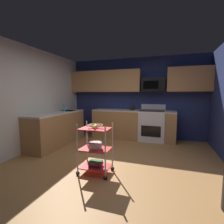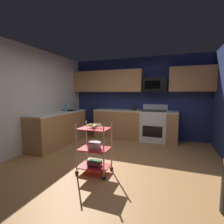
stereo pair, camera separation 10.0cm
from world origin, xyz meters
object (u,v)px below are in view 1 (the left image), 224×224
fruit_bowl (95,126)px  book_stack (95,163)px  microwave (153,85)px  rolling_cart (95,149)px  kettle (132,108)px  dish_soap_bottle (64,108)px  oven_range (152,125)px  mixing_bowl_large (95,145)px

fruit_bowl → book_stack: bearing=180.0°
microwave → fruit_bowl: 2.86m
rolling_cart → kettle: bearing=87.0°
microwave → fruit_bowl: (-0.76, -2.63, -0.82)m
microwave → dish_soap_bottle: (-2.45, -1.11, -0.68)m
microwave → oven_range: bearing=-89.7°
oven_range → fruit_bowl: bearing=-106.8°
fruit_bowl → book_stack: fruit_bowl is taller
rolling_cart → kettle: kettle is taller
microwave → kettle: 0.95m
microwave → dish_soap_bottle: size_ratio=3.50×
microwave → dish_soap_bottle: microwave is taller
microwave → rolling_cart: bearing=-106.1°
rolling_cart → book_stack: 0.28m
mixing_bowl_large → fruit_bowl: bearing=0.0°
oven_range → mixing_bowl_large: oven_range is taller
microwave → kettle: bearing=-170.2°
fruit_bowl → book_stack: 0.70m
microwave → fruit_bowl: bearing=-106.1°
oven_range → book_stack: bearing=-106.8°
book_stack → kettle: bearing=87.0°
oven_range → kettle: size_ratio=4.17×
microwave → mixing_bowl_large: bearing=-106.2°
book_stack → dish_soap_bottle: dish_soap_bottle is taller
mixing_bowl_large → rolling_cart: bearing=0.0°
mixing_bowl_large → dish_soap_bottle: size_ratio=1.26×
oven_range → microwave: 1.23m
mixing_bowl_large → dish_soap_bottle: bearing=138.0°
book_stack → rolling_cart: bearing=-63.4°
oven_range → rolling_cart: oven_range is taller
kettle → fruit_bowl: bearing=-93.0°
oven_range → mixing_bowl_large: (-0.77, -2.52, 0.04)m
oven_range → book_stack: (-0.76, -2.52, -0.30)m
oven_range → dish_soap_bottle: dish_soap_bottle is taller
microwave → book_stack: bearing=-106.1°
mixing_bowl_large → kettle: 2.57m
oven_range → fruit_bowl: 2.67m
dish_soap_bottle → oven_range: bearing=22.3°
microwave → rolling_cart: size_ratio=0.77×
kettle → rolling_cart: bearing=-93.0°
oven_range → book_stack: 2.65m
kettle → dish_soap_bottle: bearing=-151.2°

